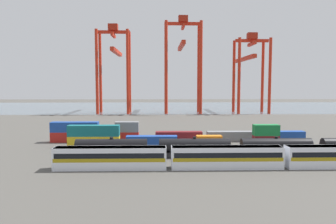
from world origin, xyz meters
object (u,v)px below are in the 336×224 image
shipping_container_3 (209,141)px  gantry_crane_central (183,55)px  freight_tank_row (276,147)px  shipping_container_8 (127,137)px  gantry_crane_west (114,60)px  gantry_crane_east (250,65)px  passenger_train (227,156)px

shipping_container_3 → gantry_crane_central: size_ratio=0.12×
freight_tank_row → shipping_container_8: 37.24m
gantry_crane_west → gantry_crane_central: gantry_crane_central is taller
freight_tank_row → shipping_container_3: (-12.10, 11.47, -0.64)m
gantry_crane_east → freight_tank_row: bearing=-102.4°
passenger_train → freight_tank_row: size_ratio=0.74×
shipping_container_3 → freight_tank_row: bearing=-43.5°
passenger_train → gantry_crane_central: (0.26, 116.43, 27.96)m
shipping_container_8 → passenger_train: bearing=-53.6°
gantry_crane_west → gantry_crane_east: (71.45, 0.79, -2.20)m
passenger_train → freight_tank_row: (12.10, 9.10, -0.21)m
passenger_train → gantry_crane_west: gantry_crane_west is taller
shipping_container_8 → gantry_crane_west: (-15.18, 89.02, 26.26)m
gantry_crane_west → freight_tank_row: bearing=-66.1°
freight_tank_row → gantry_crane_east: gantry_crane_east is taller
freight_tank_row → gantry_crane_west: (-47.57, 107.40, 25.62)m
gantry_crane_central → gantry_crane_east: 36.05m
gantry_crane_west → gantry_crane_east: size_ratio=1.10×
gantry_crane_central → gantry_crane_east: gantry_crane_central is taller
passenger_train → gantry_crane_west: bearing=106.9°
shipping_container_3 → shipping_container_8: bearing=161.2°
passenger_train → gantry_crane_east: (35.99, 117.30, 23.22)m
gantry_crane_west → shipping_container_3: bearing=-69.7°
shipping_container_3 → gantry_crane_central: 100.09m
shipping_container_8 → gantry_crane_central: size_ratio=0.12×
gantry_crane_central → gantry_crane_east: (35.73, 0.86, -4.74)m
shipping_container_3 → shipping_container_8: same height
freight_tank_row → shipping_container_8: (-32.39, 18.38, -0.64)m
shipping_container_3 → gantry_crane_west: bearing=110.3°
passenger_train → shipping_container_3: passenger_train is taller
shipping_container_3 → shipping_container_8: 21.43m
passenger_train → freight_tank_row: 15.14m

